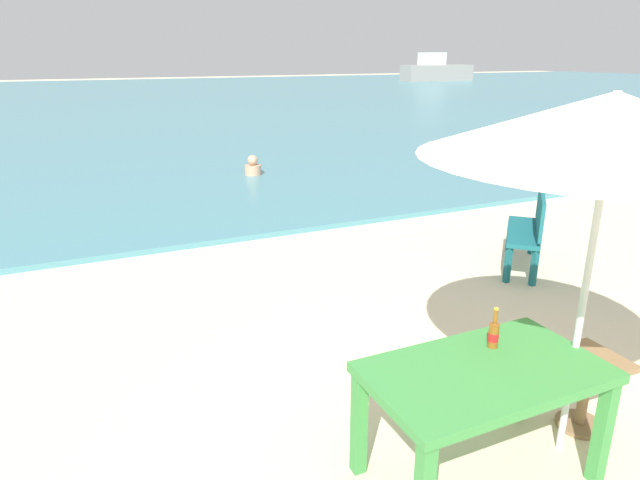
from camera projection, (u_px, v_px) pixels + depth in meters
ground_plane at (552, 453)px, 3.67m from camera, size 120.00×120.00×0.00m
sea_water at (111, 101)px, 29.47m from camera, size 120.00×50.00×0.08m
picnic_table_green at (484, 384)px, 3.27m from camera, size 1.40×0.80×0.76m
beer_bottle_amber at (494, 333)px, 3.44m from camera, size 0.07×0.07×0.26m
patio_umbrella at (612, 125)px, 3.04m from camera, size 2.10×2.10×2.30m
side_table_wood at (586, 382)px, 3.82m from camera, size 0.44×0.44×0.54m
bench_teal_center at (530, 225)px, 6.64m from camera, size 1.09×1.11×0.95m
swimmer_person at (253, 167)px, 11.56m from camera, size 0.34×0.34×0.41m
boat_sailboat at (436, 71)px, 49.30m from camera, size 6.62×1.81×2.41m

